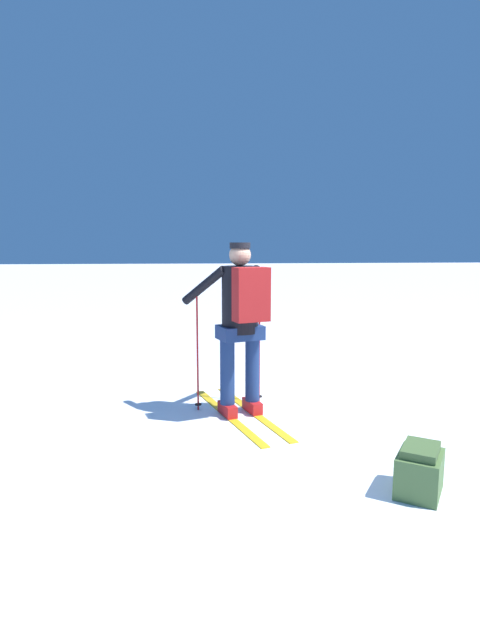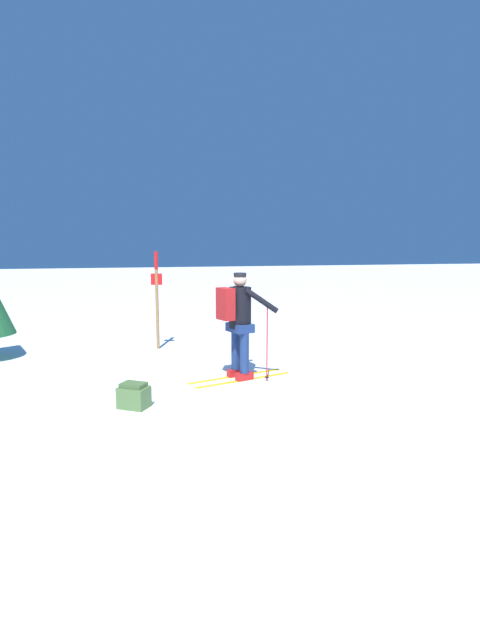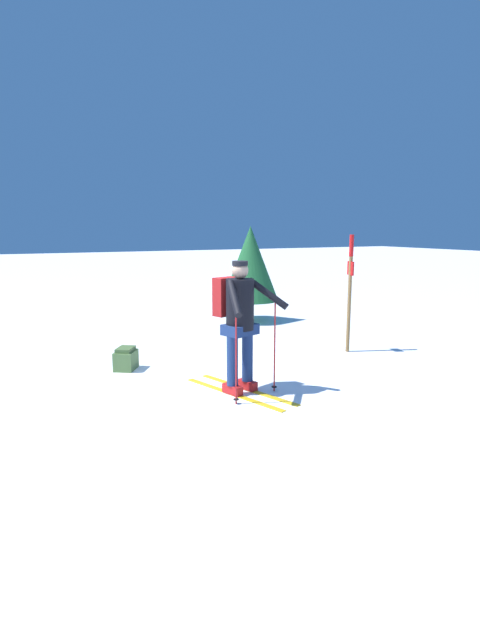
{
  "view_description": "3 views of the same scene",
  "coord_description": "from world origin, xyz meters",
  "views": [
    {
      "loc": [
        1.19,
        4.56,
        1.77
      ],
      "look_at": [
        0.72,
        -0.43,
        1.0
      ],
      "focal_mm": 28.0,
      "sensor_mm": 36.0,
      "label": 1
    },
    {
      "loc": [
        -7.21,
        1.52,
        2.27
      ],
      "look_at": [
        0.72,
        -0.43,
        1.0
      ],
      "focal_mm": 28.0,
      "sensor_mm": 36.0,
      "label": 2
    },
    {
      "loc": [
        -2.19,
        -6.25,
        2.21
      ],
      "look_at": [
        0.72,
        -0.43,
        1.0
      ],
      "focal_mm": 28.0,
      "sensor_mm": 36.0,
      "label": 3
    }
  ],
  "objects": [
    {
      "name": "ground_plane",
      "position": [
        0.0,
        0.0,
        0.0
      ],
      "size": [
        80.0,
        80.0,
        0.0
      ],
      "primitive_type": "plane",
      "color": "white"
    },
    {
      "name": "skier",
      "position": [
        0.72,
        -0.4,
        1.05
      ],
      "size": [
        1.06,
        1.85,
        1.78
      ],
      "color": "gold",
      "rests_on": "ground_plane"
    },
    {
      "name": "dropped_backpack",
      "position": [
        -0.39,
        1.36,
        0.17
      ],
      "size": [
        0.46,
        0.49,
        0.36
      ],
      "color": "#4C6B38",
      "rests_on": "ground_plane"
    },
    {
      "name": "trail_marker",
      "position": [
        3.47,
        0.72,
        1.24
      ],
      "size": [
        0.09,
        0.24,
        2.09
      ],
      "color": "olive",
      "rests_on": "ground_plane"
    },
    {
      "name": "pine_tree",
      "position": [
        3.31,
        4.18,
        1.37
      ],
      "size": [
        1.35,
        1.35,
        2.24
      ],
      "color": "#4C331E",
      "rests_on": "ground_plane"
    }
  ]
}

